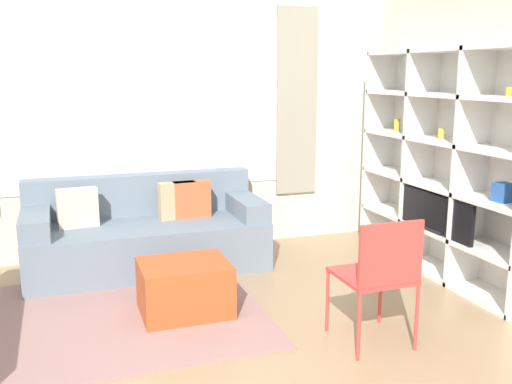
# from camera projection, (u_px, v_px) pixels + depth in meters

# --- Properties ---
(wall_back) EXTENTS (6.26, 0.11, 2.70)m
(wall_back) POSITION_uv_depth(u_px,v_px,m) (144.00, 115.00, 5.43)
(wall_back) COLOR beige
(wall_back) RESTS_ON ground_plane
(wall_right) EXTENTS (0.07, 4.38, 2.70)m
(wall_right) POSITION_uv_depth(u_px,v_px,m) (481.00, 122.00, 4.76)
(wall_right) COLOR beige
(wall_right) RESTS_ON ground_plane
(area_rug) EXTENTS (2.87, 1.80, 0.01)m
(area_rug) POSITION_uv_depth(u_px,v_px,m) (61.00, 324.00, 4.04)
(area_rug) COLOR gray
(area_rug) RESTS_ON ground_plane
(shelving_unit) EXTENTS (0.36, 2.14, 1.96)m
(shelving_unit) POSITION_uv_depth(u_px,v_px,m) (446.00, 165.00, 4.94)
(shelving_unit) COLOR silver
(shelving_unit) RESTS_ON ground_plane
(couch_main) EXTENTS (2.10, 0.88, 0.82)m
(couch_main) POSITION_uv_depth(u_px,v_px,m) (147.00, 235.00, 5.18)
(couch_main) COLOR slate
(couch_main) RESTS_ON ground_plane
(ottoman) EXTENTS (0.64, 0.52, 0.39)m
(ottoman) POSITION_uv_depth(u_px,v_px,m) (185.00, 288.00, 4.19)
(ottoman) COLOR #B74C23
(ottoman) RESTS_ON ground_plane
(folding_chair) EXTENTS (0.44, 0.46, 0.86)m
(folding_chair) POSITION_uv_depth(u_px,v_px,m) (379.00, 271.00, 3.62)
(folding_chair) COLOR #CC3D38
(folding_chair) RESTS_ON ground_plane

